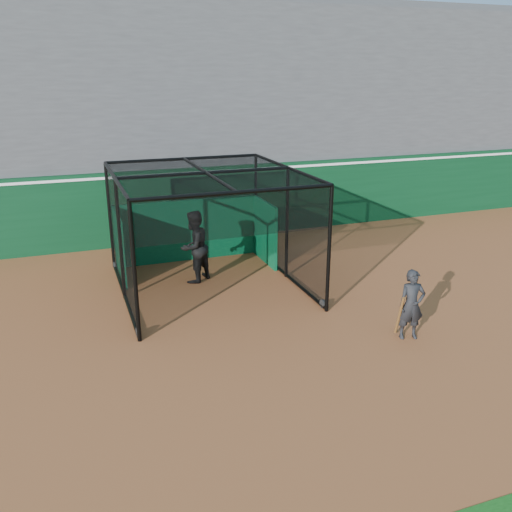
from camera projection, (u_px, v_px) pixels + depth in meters
name	position (u px, v px, depth m)	size (l,w,h in m)	color
ground	(287.00, 346.00, 11.55)	(120.00, 120.00, 0.00)	brown
outfield_wall	(191.00, 202.00, 18.70)	(50.00, 0.50, 2.50)	#09361B
grandstand	(165.00, 101.00, 21.03)	(50.00, 7.85, 8.95)	#4C4C4F
batting_cage	(208.00, 232.00, 14.28)	(4.63, 5.14, 3.12)	black
batter	(194.00, 247.00, 14.86)	(0.98, 0.76, 2.01)	black
on_deck_player	(411.00, 305.00, 11.69)	(0.65, 0.51, 1.57)	black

